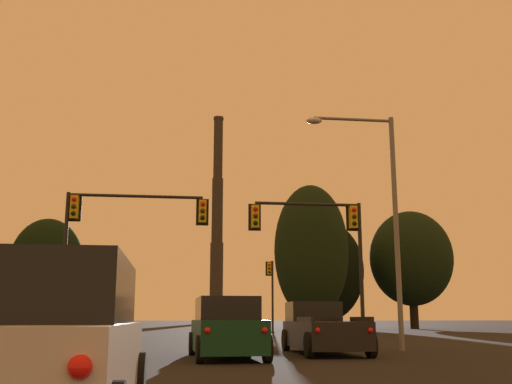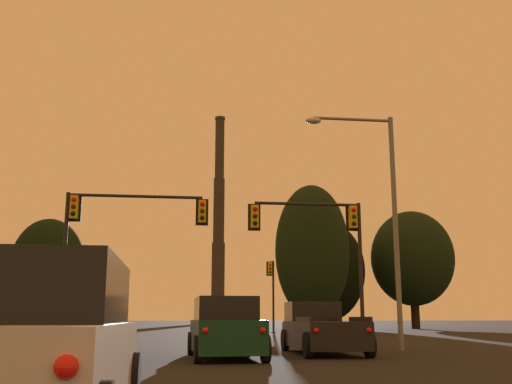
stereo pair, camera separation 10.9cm
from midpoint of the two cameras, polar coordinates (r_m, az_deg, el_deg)
name	(u,v)px [view 2 (the right image)]	position (r m, az deg, el deg)	size (l,w,h in m)	color
pickup_truck_right_lane_front	(321,330)	(21.77, 6.34, -12.94)	(2.24, 5.53, 1.82)	black
suv_center_lane_front	(225,329)	(19.05, -2.81, -12.87)	(2.23, 4.95, 1.86)	#0F3823
suv_left_lane_third	(31,349)	(6.95, -20.24, -13.86)	(2.14, 4.92, 1.86)	silver
traffic_light_overhead_left	(113,228)	(27.69, -13.33, -3.32)	(6.52, 0.50, 6.77)	black
traffic_light_overhead_right	(324,235)	(27.79, 6.62, -4.10)	(5.40, 0.50, 6.50)	black
traffic_light_far_right	(272,285)	(52.72, 1.58, -8.87)	(0.78, 0.50, 6.14)	black
street_lamp	(381,203)	(24.33, 11.94, -1.05)	(3.66, 0.36, 9.30)	slate
smokestack	(219,239)	(156.31, -3.57, -4.48)	(5.41, 5.41, 54.61)	#2B2722
treeline_center_right	(325,271)	(69.44, 6.60, -7.45)	(9.21, 8.29, 12.30)	black
treeline_far_left	(312,251)	(60.12, 5.43, -5.63)	(7.40, 6.66, 14.47)	black
treeline_left_mid	(48,265)	(70.73, -19.19, -6.59)	(7.97, 7.18, 12.16)	black
treeline_right_mid	(412,258)	(72.82, 14.71, -6.12)	(9.72, 8.75, 13.63)	black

